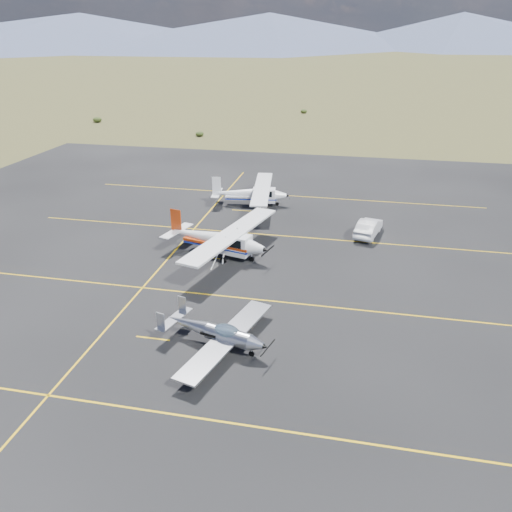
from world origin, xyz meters
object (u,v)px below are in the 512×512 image
at_px(aircraft_low_wing, 217,333).
at_px(aircraft_plain, 251,193).
at_px(sedan, 369,227).
at_px(aircraft_cessna, 218,238).

relative_size(aircraft_low_wing, aircraft_plain, 0.77).
bearing_deg(aircraft_low_wing, aircraft_plain, 113.09).
bearing_deg(sedan, aircraft_low_wing, 79.94).
xyz_separation_m(aircraft_low_wing, aircraft_cessna, (-3.23, 11.68, 0.49)).
bearing_deg(aircraft_plain, sedan, -34.31).
bearing_deg(aircraft_cessna, aircraft_low_wing, -60.06).
relative_size(aircraft_cessna, sedan, 2.82).
bearing_deg(sedan, aircraft_plain, -12.82).
relative_size(aircraft_plain, sedan, 2.55).
xyz_separation_m(aircraft_low_wing, aircraft_plain, (-3.27, 23.71, 0.35)).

